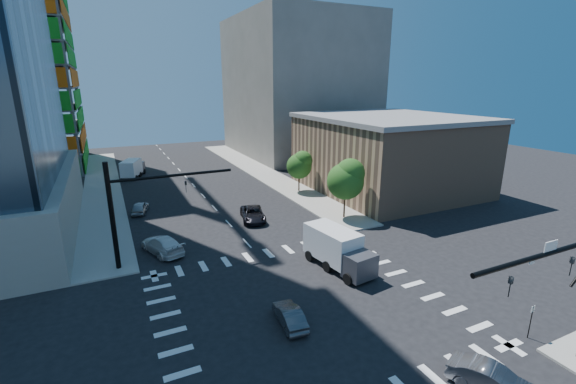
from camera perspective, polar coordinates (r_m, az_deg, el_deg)
ground at (r=28.15m, az=2.48°, el=-16.45°), size 160.00×160.00×0.00m
road_markings at (r=28.15m, az=2.48°, el=-16.44°), size 20.00×20.00×0.01m
sidewalk_ne at (r=67.09m, az=-4.05°, el=3.03°), size 5.00×60.00×0.15m
sidewalk_nw at (r=62.76m, az=-25.80°, el=0.53°), size 5.00×60.00×0.15m
commercial_building at (r=57.03m, az=14.58°, el=5.61°), size 20.50×22.50×10.60m
bg_building_ne at (r=85.02m, az=1.33°, el=15.26°), size 24.00×30.00×28.00m
signal_mast_nw at (r=33.84m, az=-22.24°, el=-1.71°), size 10.20×0.40×9.00m
tree_south at (r=43.49m, az=8.73°, el=1.97°), size 4.16×4.16×6.82m
tree_north at (r=53.86m, az=1.82°, el=4.09°), size 3.54×3.52×5.78m
no_parking_sign at (r=28.50m, az=32.35°, el=-15.50°), size 0.30×0.06×2.20m
car_nb_right at (r=23.78m, az=28.08°, el=-23.41°), size 3.15×4.52×1.41m
car_nb_far at (r=43.68m, az=-5.24°, el=-3.26°), size 3.55×5.71×1.48m
car_sb_near at (r=37.27m, az=-18.12°, el=-7.42°), size 3.81×5.83×1.57m
car_sb_mid at (r=49.22m, az=-21.07°, el=-2.13°), size 2.64×4.29×1.36m
car_sb_cross at (r=26.00m, az=0.23°, el=-17.85°), size 1.67×3.84×1.23m
box_truck_near at (r=32.56m, az=7.71°, el=-8.95°), size 3.49×6.51×3.25m
box_truck_far at (r=68.25m, az=-21.93°, el=3.17°), size 4.27×6.07×2.93m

